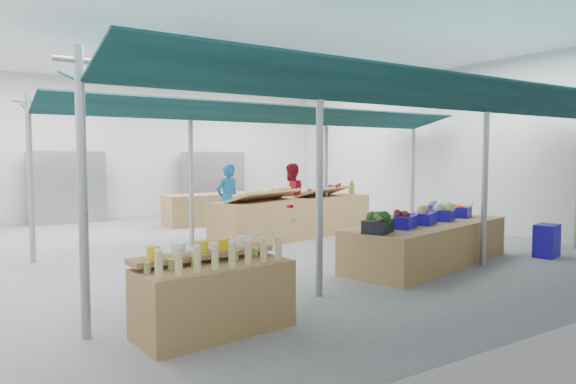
% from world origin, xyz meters
% --- Properties ---
extents(floor, '(13.00, 13.00, 0.00)m').
position_xyz_m(floor, '(0.00, 0.00, 0.00)').
color(floor, slate).
rests_on(floor, ground).
extents(hall, '(13.00, 13.00, 13.00)m').
position_xyz_m(hall, '(0.00, 1.44, 2.65)').
color(hall, silver).
rests_on(hall, ground).
extents(pole_grid, '(10.00, 4.60, 3.00)m').
position_xyz_m(pole_grid, '(0.75, -1.75, 1.81)').
color(pole_grid, gray).
rests_on(pole_grid, floor).
extents(awnings, '(9.50, 7.08, 0.30)m').
position_xyz_m(awnings, '(0.75, -1.75, 2.78)').
color(awnings, '#0A272A').
rests_on(awnings, pole_grid).
extents(back_shelving_left, '(2.00, 0.50, 2.00)m').
position_xyz_m(back_shelving_left, '(-2.50, 6.00, 1.00)').
color(back_shelving_left, '#B23F33').
rests_on(back_shelving_left, floor).
extents(back_shelving_right, '(2.00, 0.50, 2.00)m').
position_xyz_m(back_shelving_right, '(2.00, 6.00, 1.00)').
color(back_shelving_right, '#B23F33').
rests_on(back_shelving_right, floor).
extents(bottle_shelf, '(1.72, 1.17, 1.02)m').
position_xyz_m(bottle_shelf, '(-2.80, -4.52, 0.41)').
color(bottle_shelf, olive).
rests_on(bottle_shelf, floor).
extents(veg_counter, '(3.90, 2.09, 0.72)m').
position_xyz_m(veg_counter, '(1.84, -3.37, 0.36)').
color(veg_counter, olive).
rests_on(veg_counter, floor).
extents(fruit_counter, '(4.37, 1.78, 0.91)m').
position_xyz_m(fruit_counter, '(1.50, 0.36, 0.46)').
color(fruit_counter, olive).
rests_on(fruit_counter, floor).
extents(far_counter, '(4.70, 0.98, 0.84)m').
position_xyz_m(far_counter, '(1.88, 3.56, 0.42)').
color(far_counter, olive).
rests_on(far_counter, floor).
extents(crate_stack, '(0.58, 0.47, 0.61)m').
position_xyz_m(crate_stack, '(4.18, -4.15, 0.31)').
color(crate_stack, '#190EA0').
rests_on(crate_stack, floor).
extents(vendor_left, '(0.69, 0.51, 1.70)m').
position_xyz_m(vendor_left, '(0.30, 1.46, 0.85)').
color(vendor_left, '#17639A').
rests_on(vendor_left, floor).
extents(vendor_right, '(0.93, 0.79, 1.70)m').
position_xyz_m(vendor_right, '(2.10, 1.46, 0.85)').
color(vendor_right, maroon).
rests_on(vendor_right, floor).
extents(crate_broccoli, '(0.61, 0.54, 0.35)m').
position_xyz_m(crate_broccoli, '(0.29, -3.75, 0.88)').
color(crate_broccoli, black).
rests_on(crate_broccoli, veg_counter).
extents(crate_beets, '(0.61, 0.54, 0.29)m').
position_xyz_m(crate_beets, '(0.99, -3.58, 0.85)').
color(crate_beets, '#190EA0').
rests_on(crate_beets, veg_counter).
extents(crate_celeriac, '(0.61, 0.54, 0.31)m').
position_xyz_m(crate_celeriac, '(1.64, -3.42, 0.87)').
color(crate_celeriac, '#190EA0').
rests_on(crate_celeriac, veg_counter).
extents(crate_cabbage, '(0.61, 0.54, 0.35)m').
position_xyz_m(crate_cabbage, '(2.34, -3.24, 0.88)').
color(crate_cabbage, '#190EA0').
rests_on(crate_cabbage, veg_counter).
extents(crate_carrots, '(0.61, 0.54, 0.29)m').
position_xyz_m(crate_carrots, '(3.04, -3.07, 0.83)').
color(crate_carrots, '#190EA0').
rests_on(crate_carrots, veg_counter).
extents(sparrow, '(0.12, 0.09, 0.11)m').
position_xyz_m(sparrow, '(0.16, -3.91, 0.97)').
color(sparrow, brown).
rests_on(sparrow, crate_broccoli).
extents(pole_ribbon, '(0.12, 0.12, 0.28)m').
position_xyz_m(pole_ribbon, '(-0.67, -2.78, 1.08)').
color(pole_ribbon, '#B70C17').
rests_on(pole_ribbon, pole_grid).
extents(apple_heap_yellow, '(2.02, 1.34, 0.27)m').
position_xyz_m(apple_heap_yellow, '(0.53, 0.08, 1.08)').
color(apple_heap_yellow, '#997247').
rests_on(apple_heap_yellow, fruit_counter).
extents(apple_heap_red, '(1.65, 1.19, 0.27)m').
position_xyz_m(apple_heap_red, '(2.37, 0.42, 1.08)').
color(apple_heap_red, '#997247').
rests_on(apple_heap_red, fruit_counter).
extents(pineapple, '(0.14, 0.14, 0.39)m').
position_xyz_m(pineapple, '(3.42, 0.62, 1.09)').
color(pineapple, '#8C6019').
rests_on(pineapple, fruit_counter).
extents(crate_extra, '(0.61, 0.54, 0.32)m').
position_xyz_m(crate_extra, '(2.93, -2.62, 0.87)').
color(crate_extra, '#190EA0').
rests_on(crate_extra, veg_counter).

